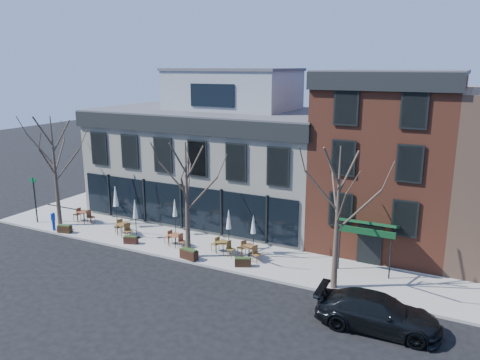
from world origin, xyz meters
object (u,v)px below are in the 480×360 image
at_px(parked_sedan, 378,312).
at_px(cafe_set_0, 84,215).
at_px(umbrella_0, 116,199).
at_px(call_box, 53,221).

xyz_separation_m(parked_sedan, cafe_set_0, (-22.13, 4.76, -0.12)).
bearing_deg(umbrella_0, parked_sedan, -14.54).
height_order(cafe_set_0, umbrella_0, umbrella_0).
xyz_separation_m(call_box, umbrella_0, (3.58, 2.47, 1.43)).
bearing_deg(call_box, parked_sedan, -6.27).
xyz_separation_m(call_box, cafe_set_0, (0.61, 2.26, -0.19)).
relative_size(call_box, cafe_set_0, 0.70).
bearing_deg(parked_sedan, umbrella_0, 73.12).
height_order(parked_sedan, umbrella_0, umbrella_0).
bearing_deg(parked_sedan, call_box, 81.39).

